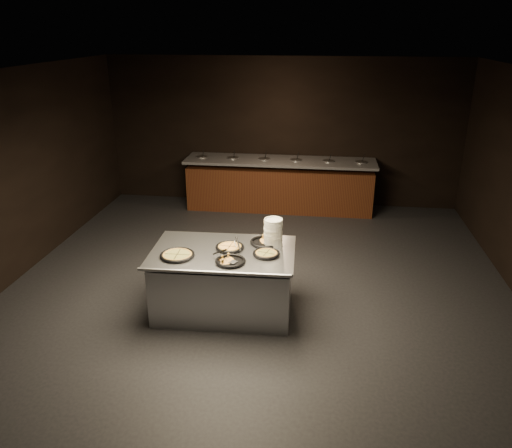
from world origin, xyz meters
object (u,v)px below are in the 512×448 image
Objects in this scene: plate_stack at (273,232)px; pan_veggie_whole at (177,255)px; serving_counter at (224,282)px; pan_cheese_whole at (230,247)px.

pan_veggie_whole is (-1.11, -0.50, -0.15)m from plate_stack.
serving_counter is 5.07× the size of pan_cheese_whole.
serving_counter is 5.24× the size of plate_stack.
pan_cheese_whole is at bearing -160.55° from plate_stack.
pan_veggie_whole is at bearing -151.76° from pan_cheese_whole.
plate_stack is 0.83× the size of pan_veggie_whole.
pan_cheese_whole reaches higher than serving_counter.
pan_cheese_whole is (0.07, 0.08, 0.46)m from serving_counter.
pan_veggie_whole is 1.17× the size of pan_cheese_whole.
pan_veggie_whole and pan_cheese_whole have the same top height.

